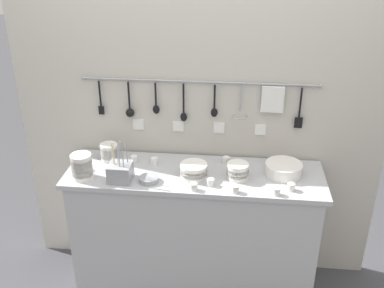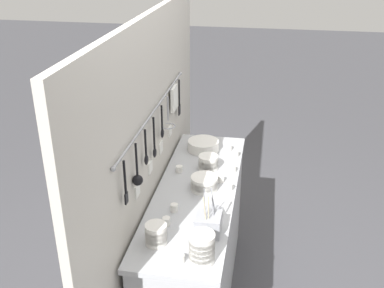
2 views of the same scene
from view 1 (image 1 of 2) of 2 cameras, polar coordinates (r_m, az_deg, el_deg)
ground_plane at (r=3.31m, az=0.28°, el=-17.23°), size 20.00×20.00×0.00m
counter at (r=3.02m, az=0.30°, el=-11.03°), size 1.59×0.48×0.89m
back_wall at (r=2.98m, az=0.89°, el=0.24°), size 2.39×0.11×1.94m
bowl_stack_short_front at (r=2.71m, az=0.13°, el=-3.36°), size 0.16×0.16×0.09m
bowl_stack_wide_centre at (r=2.71m, az=5.83°, el=-3.43°), size 0.13×0.13×0.10m
bowl_stack_nested_right at (r=2.95m, az=-10.48°, el=-1.00°), size 0.11×0.11×0.11m
bowl_stack_back_corner at (r=2.76m, az=-13.82°, el=-2.79°), size 0.12×0.12×0.16m
plate_stack at (r=2.80m, az=11.54°, el=-3.13°), size 0.23×0.23×0.07m
steel_mixing_bowl at (r=2.69m, az=-5.51°, el=-4.48°), size 0.12×0.12×0.03m
cutlery_caddy at (r=2.71m, az=-9.08°, el=-3.51°), size 0.14×0.14×0.26m
cup_by_caddy at (r=2.58m, az=5.50°, el=-5.72°), size 0.04×0.04×0.04m
cup_back_left at (r=2.59m, az=10.67°, el=-5.94°), size 0.04×0.04×0.04m
cup_edge_near at (r=2.88m, az=4.33°, el=-2.05°), size 0.04×0.04×0.04m
cup_edge_far at (r=2.65m, az=12.46°, el=-5.34°), size 0.04×0.04×0.04m
cup_beside_plates at (r=2.87m, az=-4.81°, el=-2.17°), size 0.04×0.04×0.04m
cup_front_left at (r=2.59m, az=0.22°, el=-5.45°), size 0.04×0.04×0.04m
cup_back_right at (r=2.91m, az=-7.36°, el=-1.89°), size 0.04×0.04×0.04m
cup_mid_row at (r=2.64m, az=2.36°, el=-4.85°), size 0.04×0.04×0.04m
cup_centre at (r=2.88m, az=-13.56°, el=-2.80°), size 0.04×0.04×0.04m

